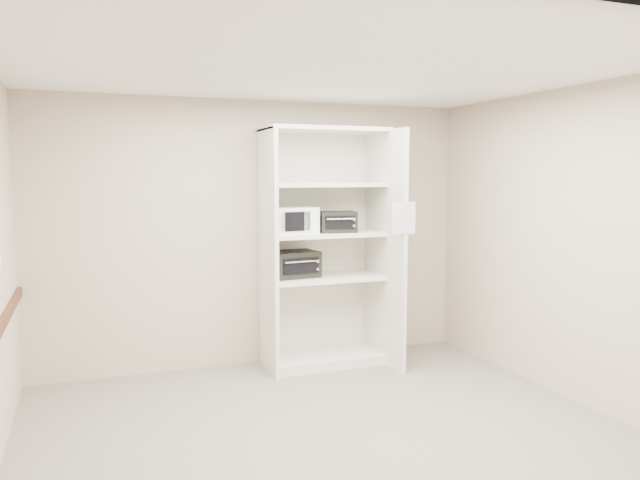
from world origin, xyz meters
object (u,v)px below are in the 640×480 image
object	(u,v)px
toaster_oven_upper	(337,222)
shelving_unit	(328,255)
microwave	(293,220)
toaster_oven_lower	(293,264)

from	to	relation	value
toaster_oven_upper	shelving_unit	bearing A→B (deg)	154.15
shelving_unit	microwave	distance (m)	0.53
shelving_unit	microwave	size ratio (longest dim) A/B	5.57
microwave	toaster_oven_upper	world-z (taller)	microwave
microwave	shelving_unit	bearing A→B (deg)	-5.15
microwave	toaster_oven_lower	distance (m)	0.45
shelving_unit	toaster_oven_lower	distance (m)	0.37
toaster_oven_lower	toaster_oven_upper	bearing A→B (deg)	-19.34
toaster_oven_upper	toaster_oven_lower	size ratio (longest dim) A/B	0.78
shelving_unit	toaster_oven_lower	bearing A→B (deg)	172.05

